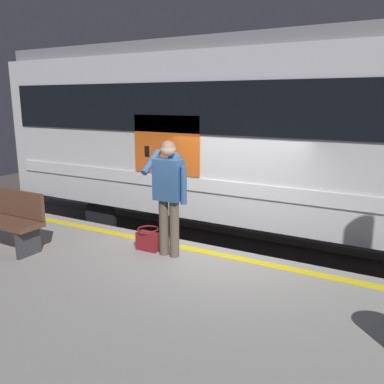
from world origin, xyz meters
name	(u,v)px	position (x,y,z in m)	size (l,w,h in m)	color
ground_plane	(210,298)	(0.00, 0.00, 0.00)	(25.17, 25.17, 0.00)	#4C4742
platform	(131,335)	(0.00, 2.05, 0.45)	(13.13, 4.11, 0.91)	gray
safety_line	(202,251)	(0.00, 0.30, 0.91)	(12.87, 0.16, 0.01)	yellow
track_rail_near	(249,259)	(0.00, -1.67, 0.08)	(17.07, 0.08, 0.16)	slate
track_rail_far	(273,238)	(0.00, -3.11, 0.08)	(17.07, 0.08, 0.16)	slate
train_carriage	(311,131)	(-0.88, -2.38, 2.57)	(13.21, 2.90, 4.07)	silver
passenger	(169,189)	(0.34, 0.67, 1.91)	(0.57, 0.55, 1.69)	brown
handbag	(148,240)	(0.74, 0.65, 1.07)	(0.36, 0.32, 0.34)	maroon
bench	(4,217)	(2.72, 1.64, 1.40)	(1.48, 0.44, 0.90)	brown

